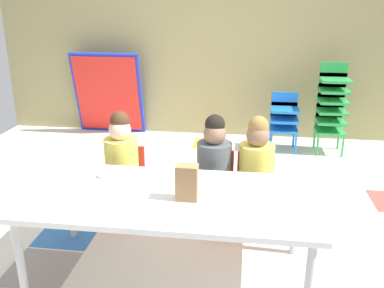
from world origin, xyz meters
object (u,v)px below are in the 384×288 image
object	(u,v)px
kid_chair_green_stack	(332,104)
paper_plate_near_edge	(104,177)
paper_bag_brown	(187,182)
craft_table	(169,201)
kid_chair_blue_stack	(284,117)
seated_child_middle_seat	(214,162)
seated_child_near_camera	(122,157)
paper_plate_center_table	(139,188)
donut_powdered_on_plate	(104,174)
folded_activity_table	(108,94)
seated_child_far_right	(256,164)

from	to	relation	value
kid_chair_green_stack	paper_plate_near_edge	bearing A→B (deg)	-128.89
kid_chair_green_stack	paper_bag_brown	distance (m)	2.91
craft_table	kid_chair_blue_stack	bearing A→B (deg)	70.77
seated_child_middle_seat	paper_plate_near_edge	world-z (taller)	seated_child_middle_seat
seated_child_middle_seat	paper_bag_brown	xyz separation A→B (m)	(-0.11, -0.69, 0.14)
seated_child_middle_seat	paper_plate_near_edge	xyz separation A→B (m)	(-0.71, -0.45, 0.03)
kid_chair_green_stack	paper_bag_brown	size ratio (longest dim) A/B	4.73
seated_child_near_camera	paper_plate_center_table	bearing A→B (deg)	-63.63
craft_table	kid_chair_green_stack	size ratio (longest dim) A/B	1.74
seated_child_near_camera	kid_chair_green_stack	distance (m)	2.71
donut_powdered_on_plate	kid_chair_blue_stack	bearing A→B (deg)	59.73
folded_activity_table	seated_child_middle_seat	bearing A→B (deg)	-54.74
paper_bag_brown	donut_powdered_on_plate	bearing A→B (deg)	157.91
seated_child_middle_seat	paper_bag_brown	size ratio (longest dim) A/B	4.17
folded_activity_table	donut_powdered_on_plate	world-z (taller)	folded_activity_table
seated_child_middle_seat	donut_powdered_on_plate	distance (m)	0.84
kid_chair_green_stack	folded_activity_table	xyz separation A→B (m)	(-2.78, 0.33, -0.04)
folded_activity_table	seated_child_near_camera	bearing A→B (deg)	-68.93
paper_plate_center_table	donut_powdered_on_plate	size ratio (longest dim) A/B	1.84
craft_table	paper_plate_near_edge	distance (m)	0.53
kid_chair_blue_stack	paper_plate_near_edge	size ratio (longest dim) A/B	3.78
seated_child_near_camera	seated_child_far_right	xyz separation A→B (m)	(1.04, -0.00, 0.00)
seated_child_middle_seat	paper_plate_center_table	size ratio (longest dim) A/B	5.10
craft_table	paper_bag_brown	world-z (taller)	paper_bag_brown
paper_plate_center_table	seated_child_near_camera	bearing A→B (deg)	116.37
paper_plate_near_edge	seated_child_middle_seat	bearing A→B (deg)	32.19
seated_child_far_right	paper_plate_center_table	bearing A→B (deg)	-141.73
paper_plate_near_edge	paper_plate_center_table	distance (m)	0.31
craft_table	kid_chair_green_stack	world-z (taller)	kid_chair_green_stack
seated_child_middle_seat	paper_plate_near_edge	size ratio (longest dim) A/B	5.10
kid_chair_green_stack	paper_plate_near_edge	distance (m)	3.03
seated_child_near_camera	paper_plate_near_edge	xyz separation A→B (m)	(0.01, -0.45, 0.03)
paper_plate_near_edge	kid_chair_green_stack	bearing A→B (deg)	51.11
seated_child_far_right	paper_plate_near_edge	distance (m)	1.12
craft_table	donut_powdered_on_plate	bearing A→B (deg)	157.39
seated_child_far_right	folded_activity_table	world-z (taller)	folded_activity_table
seated_child_near_camera	paper_plate_near_edge	size ratio (longest dim) A/B	5.10
paper_plate_center_table	folded_activity_table	bearing A→B (deg)	112.21
paper_plate_center_table	donut_powdered_on_plate	bearing A→B (deg)	153.04
seated_child_near_camera	seated_child_middle_seat	bearing A→B (deg)	0.00
folded_activity_table	paper_bag_brown	world-z (taller)	folded_activity_table
paper_plate_near_edge	paper_bag_brown	bearing A→B (deg)	-22.09
paper_plate_near_edge	donut_powdered_on_plate	xyz separation A→B (m)	(0.00, 0.00, 0.02)
paper_plate_near_edge	seated_child_far_right	bearing A→B (deg)	23.53
seated_child_near_camera	craft_table	bearing A→B (deg)	-52.55
seated_child_far_right	paper_bag_brown	xyz separation A→B (m)	(-0.42, -0.69, 0.14)
seated_child_near_camera	paper_bag_brown	bearing A→B (deg)	-48.32
paper_plate_center_table	kid_chair_blue_stack	bearing A→B (deg)	66.30
kid_chair_blue_stack	paper_bag_brown	world-z (taller)	paper_bag_brown
folded_activity_table	kid_chair_blue_stack	bearing A→B (deg)	-8.36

